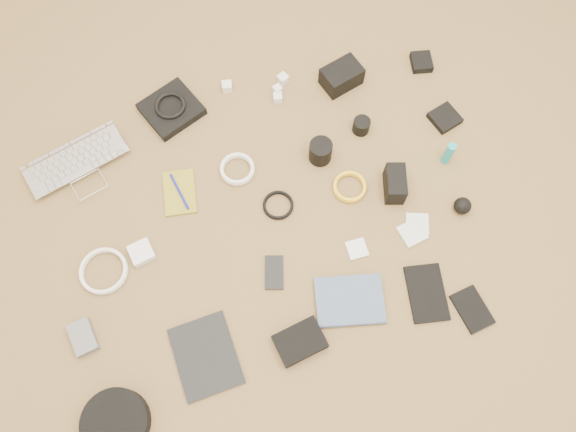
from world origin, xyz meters
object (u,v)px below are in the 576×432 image
object	(u,v)px
headphone_case	(116,423)
paperback	(353,326)
phone	(274,272)
dslr_camera	(341,76)
laptop	(82,172)
tablet	(206,356)

from	to	relation	value
headphone_case	paperback	xyz separation A→B (m)	(0.73, 0.05, -0.02)
headphone_case	paperback	bearing A→B (deg)	3.77
phone	headphone_case	distance (m)	0.62
dslr_camera	headphone_case	xyz separation A→B (m)	(-1.00, -0.88, -0.01)
phone	laptop	bearing A→B (deg)	151.08
tablet	headphone_case	bearing A→B (deg)	-162.26
laptop	dslr_camera	bearing A→B (deg)	-10.23
phone	dslr_camera	bearing A→B (deg)	71.11
tablet	phone	distance (m)	0.32
headphone_case	paperback	world-z (taller)	headphone_case
dslr_camera	phone	xyz separation A→B (m)	(-0.44, -0.60, -0.03)
laptop	headphone_case	world-z (taller)	headphone_case
dslr_camera	phone	size ratio (longest dim) A/B	1.23
tablet	paperback	bearing A→B (deg)	-8.76
tablet	headphone_case	xyz separation A→B (m)	(-0.29, -0.10, 0.02)
laptop	tablet	distance (m)	0.75
laptop	phone	distance (m)	0.73
tablet	laptop	bearing A→B (deg)	106.31
paperback	dslr_camera	bearing A→B (deg)	-3.73
laptop	phone	size ratio (longest dim) A/B	3.12
dslr_camera	laptop	bearing A→B (deg)	169.65
laptop	headphone_case	distance (m)	0.81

